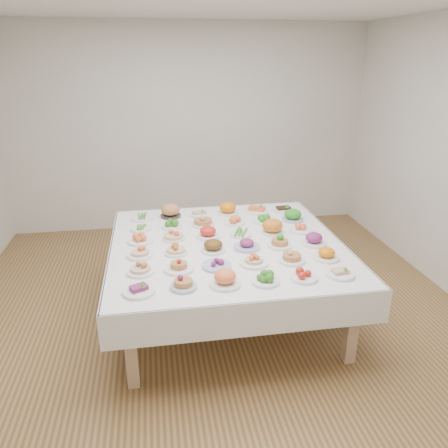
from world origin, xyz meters
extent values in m
plane|color=olive|center=(0.00, 0.00, 0.00)|extent=(5.00, 5.00, 0.00)
cube|color=silver|center=(0.00, 2.50, 1.40)|extent=(5.00, 0.02, 2.80)
cube|color=silver|center=(0.00, -2.50, 1.40)|extent=(5.00, 0.02, 2.80)
cube|color=white|center=(0.11, 0.00, 0.72)|extent=(2.10, 2.10, 0.06)
cube|color=white|center=(0.11, 1.05, 0.61)|extent=(2.12, 0.02, 0.28)
cube|color=white|center=(0.11, -1.04, 0.61)|extent=(2.12, 0.02, 0.28)
cube|color=white|center=(1.16, 0.00, 0.61)|extent=(0.02, 2.12, 0.28)
cube|color=white|center=(-0.94, 0.00, 0.61)|extent=(0.01, 2.12, 0.28)
cube|color=tan|center=(-0.76, -0.86, 0.34)|extent=(0.09, 0.09, 0.69)
cube|color=tan|center=(0.98, -0.86, 0.34)|extent=(0.09, 0.09, 0.69)
cube|color=tan|center=(-0.76, 0.87, 0.34)|extent=(0.09, 0.09, 0.69)
cube|color=tan|center=(0.98, 0.87, 0.34)|extent=(0.09, 0.09, 0.69)
cylinder|color=white|center=(-0.67, -0.78, 0.76)|extent=(0.24, 0.24, 0.02)
cylinder|color=#4C66B2|center=(-0.35, -0.76, 0.76)|extent=(0.20, 0.20, 0.02)
cylinder|color=white|center=(-0.03, -0.77, 0.76)|extent=(0.24, 0.24, 0.02)
cylinder|color=white|center=(0.27, -0.78, 0.76)|extent=(0.21, 0.21, 0.02)
cylinder|color=white|center=(0.58, -0.78, 0.76)|extent=(0.21, 0.21, 0.02)
cylinder|color=white|center=(0.88, -0.77, 0.76)|extent=(0.22, 0.22, 0.02)
cylinder|color=white|center=(-0.66, -0.47, 0.76)|extent=(0.21, 0.21, 0.02)
cylinder|color=white|center=(-0.36, -0.47, 0.76)|extent=(0.24, 0.24, 0.02)
cylinder|color=#4C66B2|center=(-0.05, -0.46, 0.76)|extent=(0.23, 0.23, 0.02)
cylinder|color=white|center=(0.26, -0.46, 0.76)|extent=(0.24, 0.24, 0.02)
cylinder|color=white|center=(0.58, -0.47, 0.76)|extent=(0.22, 0.22, 0.02)
cylinder|color=white|center=(0.89, -0.46, 0.76)|extent=(0.22, 0.22, 0.02)
cylinder|color=white|center=(-0.67, -0.15, 0.76)|extent=(0.22, 0.22, 0.02)
cylinder|color=white|center=(-0.36, -0.15, 0.76)|extent=(0.20, 0.20, 0.02)
cylinder|color=white|center=(-0.04, -0.15, 0.76)|extent=(0.22, 0.22, 0.02)
cylinder|color=#4C66B2|center=(0.27, -0.14, 0.76)|extent=(0.23, 0.23, 0.02)
cylinder|color=white|center=(0.57, -0.15, 0.76)|extent=(0.21, 0.21, 0.02)
cylinder|color=white|center=(0.89, -0.15, 0.76)|extent=(0.22, 0.22, 0.02)
cylinder|color=white|center=(-0.67, 0.16, 0.76)|extent=(0.23, 0.23, 0.02)
cylinder|color=white|center=(-0.36, 0.17, 0.76)|extent=(0.21, 0.21, 0.02)
cylinder|color=white|center=(-0.04, 0.17, 0.76)|extent=(0.22, 0.22, 0.02)
cylinder|color=white|center=(0.27, 0.16, 0.76)|extent=(0.21, 0.21, 0.02)
cylinder|color=white|center=(0.59, 0.16, 0.76)|extent=(0.20, 0.20, 0.02)
cylinder|color=white|center=(0.88, 0.17, 0.76)|extent=(0.22, 0.22, 0.02)
cylinder|color=white|center=(-0.67, 0.46, 0.76)|extent=(0.20, 0.20, 0.02)
cylinder|color=white|center=(-0.36, 0.47, 0.76)|extent=(0.20, 0.20, 0.02)
cylinder|color=white|center=(-0.05, 0.48, 0.76)|extent=(0.22, 0.22, 0.02)
cylinder|color=white|center=(0.27, 0.48, 0.76)|extent=(0.21, 0.21, 0.02)
cylinder|color=white|center=(0.58, 0.47, 0.76)|extent=(0.23, 0.23, 0.02)
cylinder|color=#4C66B2|center=(0.89, 0.47, 0.76)|extent=(0.22, 0.22, 0.02)
cylinder|color=white|center=(-0.66, 0.77, 0.76)|extent=(0.23, 0.23, 0.02)
cylinder|color=#2E2B29|center=(-0.36, 0.79, 0.76)|extent=(0.21, 0.21, 0.02)
cylinder|color=white|center=(-0.05, 0.78, 0.76)|extent=(0.20, 0.20, 0.02)
cylinder|color=white|center=(0.26, 0.78, 0.76)|extent=(0.22, 0.22, 0.02)
cylinder|color=white|center=(0.58, 0.78, 0.76)|extent=(0.24, 0.24, 0.02)
cylinder|color=white|center=(0.88, 0.77, 0.76)|extent=(0.24, 0.24, 0.02)
camera|label=1|loc=(-0.52, -3.62, 2.36)|focal=35.00mm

